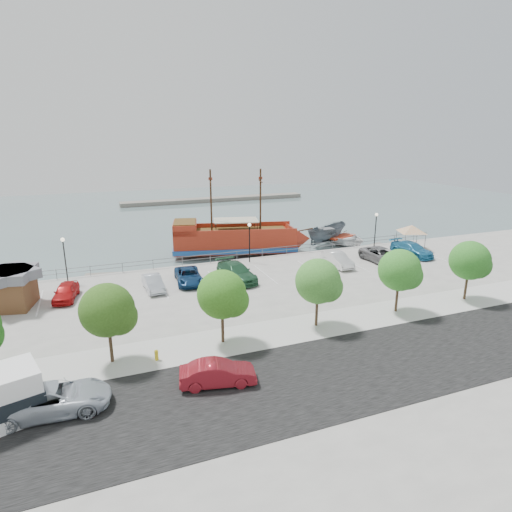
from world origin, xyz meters
name	(u,v)px	position (x,y,z in m)	size (l,w,h in m)	color
ground	(273,291)	(0.00, 0.00, -1.00)	(160.00, 160.00, 0.00)	slate
land_slab	(440,422)	(0.00, -21.00, -0.60)	(100.00, 58.00, 1.20)	gray
street	(379,363)	(0.00, -16.00, 0.01)	(100.00, 8.00, 0.04)	black
sidewalk	(328,323)	(0.00, -10.00, 0.01)	(100.00, 4.00, 0.05)	beige
seawall_railing	(245,254)	(0.00, 7.80, 0.53)	(50.00, 0.06, 1.00)	slate
far_shore	(215,199)	(10.00, 55.00, -0.60)	(40.00, 3.00, 0.80)	gray
pirate_ship	(245,240)	(1.79, 13.05, 0.81)	(17.41, 8.47, 10.78)	#A22816
patrol_boat	(326,236)	(13.38, 13.29, 0.27)	(2.46, 6.54, 2.53)	#525B64
speedboat	(341,239)	(15.30, 12.72, -0.23)	(5.33, 7.46, 1.55)	white
dock_west	(118,276)	(-13.49, 9.20, -0.81)	(6.60, 1.88, 0.38)	slate
dock_mid	(314,254)	(9.29, 9.20, -0.82)	(6.24, 1.78, 0.36)	gray
dock_east	(369,248)	(17.28, 9.20, -0.82)	(6.17, 1.76, 0.35)	slate
shed	(8,287)	(-22.03, 1.83, 1.66)	(4.49, 4.49, 3.12)	brown
canopy_tent	(412,225)	(19.79, 4.65, 2.90)	(5.30, 5.30, 3.34)	slate
street_van	(55,399)	(-17.90, -14.06, 0.74)	(2.46, 5.34, 1.48)	#B3BCC7
street_sedan	(218,373)	(-9.70, -14.65, 0.69)	(1.46, 4.19, 1.38)	maroon
fire_hydrant	(156,355)	(-12.46, -10.80, 0.39)	(0.25, 0.25, 0.71)	yellow
lamp_post_left	(64,252)	(-18.00, 6.50, 2.94)	(0.36, 0.36, 4.28)	black
lamp_post_mid	(249,235)	(0.00, 6.50, 2.94)	(0.36, 0.36, 4.28)	black
lamp_post_right	(376,224)	(16.00, 6.50, 2.94)	(0.36, 0.36, 4.28)	black
tree_b	(110,312)	(-14.85, -10.07, 3.30)	(3.30, 3.20, 5.00)	#473321
tree_c	(224,296)	(-7.85, -10.07, 3.30)	(3.30, 3.20, 5.00)	#473321
tree_d	(320,283)	(-0.85, -10.07, 3.30)	(3.30, 3.20, 5.00)	#473321
tree_e	(402,271)	(6.15, -10.07, 3.30)	(3.30, 3.20, 5.00)	#473321
tree_f	(472,262)	(13.15, -10.07, 3.30)	(3.30, 3.20, 5.00)	#473321
parked_car_a	(66,292)	(-17.96, 1.99, 0.69)	(1.62, 4.03, 1.37)	#B61011
parked_car_b	(153,283)	(-10.87, 1.65, 0.66)	(1.40, 4.01, 1.32)	silver
parked_car_c	(189,276)	(-7.55, 2.36, 0.67)	(2.23, 4.84, 1.34)	navy
parked_car_d	(236,272)	(-3.18, 1.46, 0.81)	(2.27, 5.58, 1.62)	#265838
parked_car_f	(338,259)	(8.02, 1.83, 0.73)	(1.55, 4.44, 1.46)	silver
parked_car_g	(382,255)	(13.20, 1.31, 0.77)	(2.56, 5.55, 1.54)	slate
parked_car_h	(412,249)	(17.92, 2.21, 0.76)	(2.14, 5.27, 1.53)	teal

